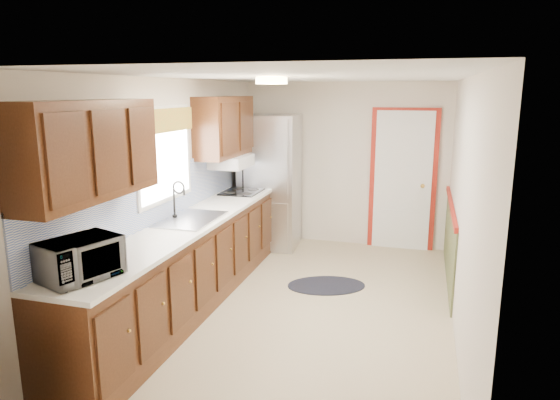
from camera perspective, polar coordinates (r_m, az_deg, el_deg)
The scene contains 8 objects.
room_shell at distance 5.06m, azimuth 2.98°, elevation 0.18°, with size 3.20×5.20×2.52m.
kitchen_run at distance 5.30m, azimuth -10.94°, elevation -3.80°, with size 0.63×4.00×2.20m.
back_wall_trim at distance 7.16m, azimuth 14.85°, elevation 0.85°, with size 1.12×2.30×2.08m.
ceiling_fixture at distance 4.83m, azimuth -0.99°, elevation 13.48°, with size 0.30×0.30×0.06m, color #FFD88C.
microwave at distance 3.86m, azimuth -21.91°, elevation -5.81°, with size 0.53×0.30×0.36m, color white.
refrigerator at distance 7.31m, azimuth -1.13°, elevation 2.12°, with size 0.85×0.83×1.94m.
rug at distance 6.03m, azimuth 5.32°, elevation -9.69°, with size 0.92×0.59×0.01m, color black.
cooktop at distance 6.68m, azimuth -4.41°, elevation 0.95°, with size 0.48×0.57×0.02m, color black.
Camera 1 is at (1.13, -4.81, 2.26)m, focal length 32.00 mm.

